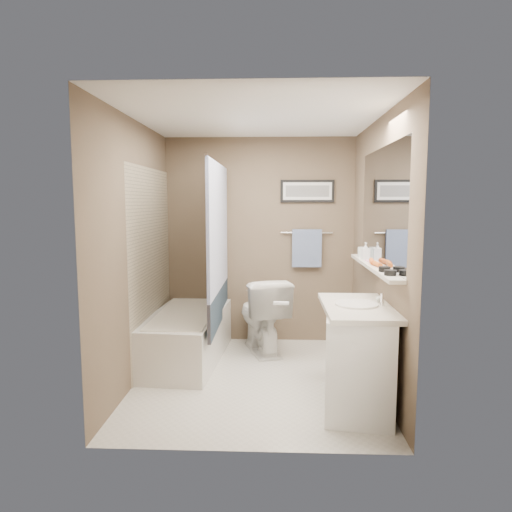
{
  "coord_description": "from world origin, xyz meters",
  "views": [
    {
      "loc": [
        0.18,
        -4.11,
        1.66
      ],
      "look_at": [
        0.0,
        0.15,
        1.15
      ],
      "focal_mm": 32.0,
      "sensor_mm": 36.0,
      "label": 1
    }
  ],
  "objects_px": {
    "candle_bowl_near": "(390,273)",
    "hair_brush_front": "(376,264)",
    "toilet": "(262,314)",
    "soap_bottle": "(366,251)",
    "vanity": "(357,358)",
    "glass_jar": "(362,252)",
    "candle_bowl_far": "(384,269)",
    "bathtub": "(186,337)",
    "hair_brush_back": "(372,261)"
  },
  "relations": [
    {
      "from": "vanity",
      "to": "candle_bowl_far",
      "type": "relative_size",
      "value": 10.0
    },
    {
      "from": "hair_brush_front",
      "to": "bathtub",
      "type": "bearing_deg",
      "value": 157.42
    },
    {
      "from": "bathtub",
      "to": "vanity",
      "type": "relative_size",
      "value": 1.67
    },
    {
      "from": "toilet",
      "to": "candle_bowl_near",
      "type": "xyz_separation_m",
      "value": [
        1.0,
        -1.55,
        0.72
      ]
    },
    {
      "from": "candle_bowl_far",
      "to": "vanity",
      "type": "bearing_deg",
      "value": 170.89
    },
    {
      "from": "hair_brush_back",
      "to": "glass_jar",
      "type": "distance_m",
      "value": 0.49
    },
    {
      "from": "hair_brush_back",
      "to": "candle_bowl_near",
      "type": "bearing_deg",
      "value": -90.0
    },
    {
      "from": "vanity",
      "to": "candle_bowl_far",
      "type": "bearing_deg",
      "value": -1.89
    },
    {
      "from": "bathtub",
      "to": "hair_brush_front",
      "type": "relative_size",
      "value": 6.82
    },
    {
      "from": "bathtub",
      "to": "candle_bowl_near",
      "type": "distance_m",
      "value": 2.34
    },
    {
      "from": "hair_brush_front",
      "to": "glass_jar",
      "type": "height_order",
      "value": "glass_jar"
    },
    {
      "from": "candle_bowl_near",
      "to": "hair_brush_front",
      "type": "distance_m",
      "value": 0.48
    },
    {
      "from": "bathtub",
      "to": "glass_jar",
      "type": "distance_m",
      "value": 2.01
    },
    {
      "from": "vanity",
      "to": "hair_brush_front",
      "type": "height_order",
      "value": "hair_brush_front"
    },
    {
      "from": "candle_bowl_far",
      "to": "soap_bottle",
      "type": "bearing_deg",
      "value": 90.0
    },
    {
      "from": "soap_bottle",
      "to": "candle_bowl_far",
      "type": "bearing_deg",
      "value": -90.0
    },
    {
      "from": "candle_bowl_near",
      "to": "vanity",
      "type": "bearing_deg",
      "value": 131.67
    },
    {
      "from": "hair_brush_back",
      "to": "vanity",
      "type": "bearing_deg",
      "value": -113.7
    },
    {
      "from": "toilet",
      "to": "soap_bottle",
      "type": "relative_size",
      "value": 5.2
    },
    {
      "from": "candle_bowl_near",
      "to": "soap_bottle",
      "type": "distance_m",
      "value": 0.94
    },
    {
      "from": "candle_bowl_near",
      "to": "bathtub",
      "type": "bearing_deg",
      "value": 145.5
    },
    {
      "from": "candle_bowl_far",
      "to": "glass_jar",
      "type": "distance_m",
      "value": 0.94
    },
    {
      "from": "candle_bowl_near",
      "to": "glass_jar",
      "type": "distance_m",
      "value": 1.12
    },
    {
      "from": "bathtub",
      "to": "hair_brush_front",
      "type": "xyz_separation_m",
      "value": [
        1.79,
        -0.74,
        0.89
      ]
    },
    {
      "from": "hair_brush_front",
      "to": "glass_jar",
      "type": "xyz_separation_m",
      "value": [
        0.0,
        0.63,
        0.03
      ]
    },
    {
      "from": "candle_bowl_far",
      "to": "glass_jar",
      "type": "height_order",
      "value": "glass_jar"
    },
    {
      "from": "hair_brush_back",
      "to": "glass_jar",
      "type": "height_order",
      "value": "glass_jar"
    },
    {
      "from": "toilet",
      "to": "vanity",
      "type": "bearing_deg",
      "value": 103.6
    },
    {
      "from": "toilet",
      "to": "candle_bowl_far",
      "type": "distance_m",
      "value": 1.84
    },
    {
      "from": "toilet",
      "to": "candle_bowl_near",
      "type": "relative_size",
      "value": 9.3
    },
    {
      "from": "candle_bowl_far",
      "to": "hair_brush_front",
      "type": "relative_size",
      "value": 0.41
    },
    {
      "from": "bathtub",
      "to": "candle_bowl_near",
      "type": "bearing_deg",
      "value": -30.31
    },
    {
      "from": "candle_bowl_near",
      "to": "candle_bowl_far",
      "type": "height_order",
      "value": "same"
    },
    {
      "from": "toilet",
      "to": "candle_bowl_near",
      "type": "height_order",
      "value": "candle_bowl_near"
    },
    {
      "from": "vanity",
      "to": "glass_jar",
      "type": "xyz_separation_m",
      "value": [
        0.19,
        0.91,
        0.77
      ]
    },
    {
      "from": "hair_brush_back",
      "to": "glass_jar",
      "type": "relative_size",
      "value": 2.2
    },
    {
      "from": "vanity",
      "to": "soap_bottle",
      "type": "height_order",
      "value": "soap_bottle"
    },
    {
      "from": "hair_brush_back",
      "to": "soap_bottle",
      "type": "distance_m",
      "value": 0.31
    },
    {
      "from": "soap_bottle",
      "to": "hair_brush_back",
      "type": "bearing_deg",
      "value": -90.0
    },
    {
      "from": "bathtub",
      "to": "toilet",
      "type": "height_order",
      "value": "toilet"
    },
    {
      "from": "bathtub",
      "to": "glass_jar",
      "type": "height_order",
      "value": "glass_jar"
    },
    {
      "from": "soap_bottle",
      "to": "vanity",
      "type": "bearing_deg",
      "value": -104.21
    },
    {
      "from": "bathtub",
      "to": "vanity",
      "type": "height_order",
      "value": "vanity"
    },
    {
      "from": "toilet",
      "to": "glass_jar",
      "type": "distance_m",
      "value": 1.32
    },
    {
      "from": "hair_brush_front",
      "to": "soap_bottle",
      "type": "distance_m",
      "value": 0.46
    },
    {
      "from": "bathtub",
      "to": "candle_bowl_near",
      "type": "relative_size",
      "value": 16.67
    },
    {
      "from": "toilet",
      "to": "hair_brush_back",
      "type": "relative_size",
      "value": 3.8
    },
    {
      "from": "candle_bowl_near",
      "to": "glass_jar",
      "type": "xyz_separation_m",
      "value": [
        0.0,
        1.12,
        0.03
      ]
    },
    {
      "from": "vanity",
      "to": "soap_bottle",
      "type": "bearing_deg",
      "value": 83.01
    },
    {
      "from": "hair_brush_back",
      "to": "toilet",
      "type": "bearing_deg",
      "value": 137.25
    }
  ]
}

